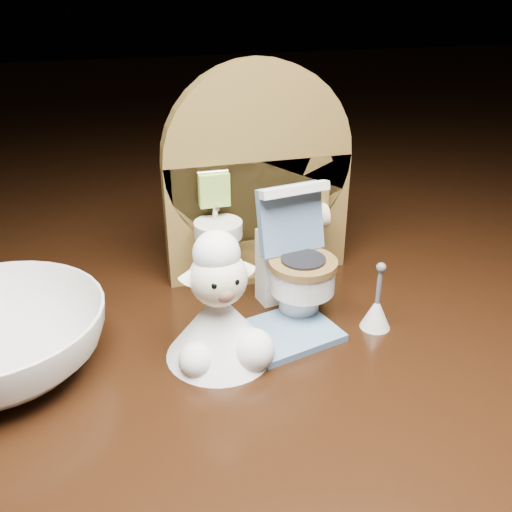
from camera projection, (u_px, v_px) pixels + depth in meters
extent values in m
cube|color=black|center=(283.00, 379.00, 0.39)|extent=(2.50, 2.50, 0.10)
cube|color=brown|center=(258.00, 218.00, 0.40)|extent=(0.13, 0.02, 0.09)
cylinder|color=brown|center=(258.00, 159.00, 0.38)|extent=(0.13, 0.02, 0.13)
cube|color=brown|center=(258.00, 268.00, 0.42)|extent=(0.05, 0.04, 0.01)
cylinder|color=white|center=(218.00, 261.00, 0.39)|extent=(0.01, 0.01, 0.04)
cylinder|color=white|center=(218.00, 229.00, 0.37)|extent=(0.03, 0.03, 0.01)
cylinder|color=silver|center=(215.00, 210.00, 0.38)|extent=(0.00, 0.00, 0.01)
cube|color=#99C94A|center=(214.00, 190.00, 0.37)|extent=(0.02, 0.01, 0.02)
cube|color=brown|center=(311.00, 206.00, 0.40)|extent=(0.02, 0.01, 0.02)
cylinder|color=#F8E6B7|center=(314.00, 217.00, 0.40)|extent=(0.02, 0.02, 0.02)
cylinder|color=white|center=(299.00, 300.00, 0.37)|extent=(0.03, 0.03, 0.02)
cylinder|color=white|center=(303.00, 278.00, 0.36)|extent=(0.04, 0.04, 0.02)
cylinder|color=brown|center=(303.00, 264.00, 0.35)|extent=(0.04, 0.04, 0.00)
cube|color=white|center=(283.00, 264.00, 0.38)|extent=(0.04, 0.02, 0.05)
cube|color=#5A7CA4|center=(291.00, 219.00, 0.35)|extent=(0.04, 0.02, 0.04)
cube|color=white|center=(295.00, 190.00, 0.34)|extent=(0.05, 0.02, 0.01)
cylinder|color=#AFB724|center=(298.00, 217.00, 0.37)|extent=(0.01, 0.01, 0.01)
cube|color=#5A7CA4|center=(288.00, 332.00, 0.35)|extent=(0.07, 0.06, 0.00)
cone|color=white|center=(376.00, 313.00, 0.35)|extent=(0.02, 0.02, 0.02)
cylinder|color=#59595B|center=(379.00, 286.00, 0.34)|extent=(0.00, 0.00, 0.02)
sphere|color=#59595B|center=(381.00, 267.00, 0.34)|extent=(0.01, 0.01, 0.01)
cone|color=white|center=(219.00, 324.00, 0.32)|extent=(0.06, 0.06, 0.04)
sphere|color=white|center=(253.00, 350.00, 0.32)|extent=(0.02, 0.02, 0.02)
sphere|color=white|center=(197.00, 360.00, 0.31)|extent=(0.02, 0.02, 0.02)
sphere|color=white|center=(218.00, 278.00, 0.31)|extent=(0.03, 0.03, 0.03)
sphere|color=#977359|center=(225.00, 293.00, 0.30)|extent=(0.01, 0.01, 0.01)
sphere|color=white|center=(216.00, 254.00, 0.30)|extent=(0.03, 0.03, 0.03)
cone|color=white|center=(191.00, 273.00, 0.30)|extent=(0.01, 0.01, 0.01)
cone|color=white|center=(242.00, 265.00, 0.31)|extent=(0.01, 0.01, 0.01)
sphere|color=black|center=(215.00, 286.00, 0.29)|extent=(0.00, 0.00, 0.00)
sphere|color=black|center=(236.00, 282.00, 0.30)|extent=(0.00, 0.00, 0.00)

